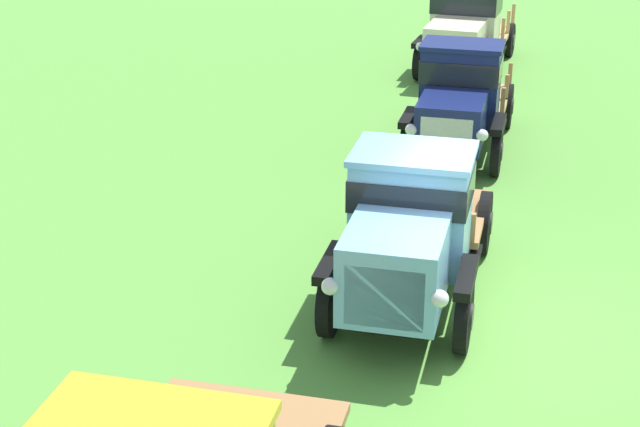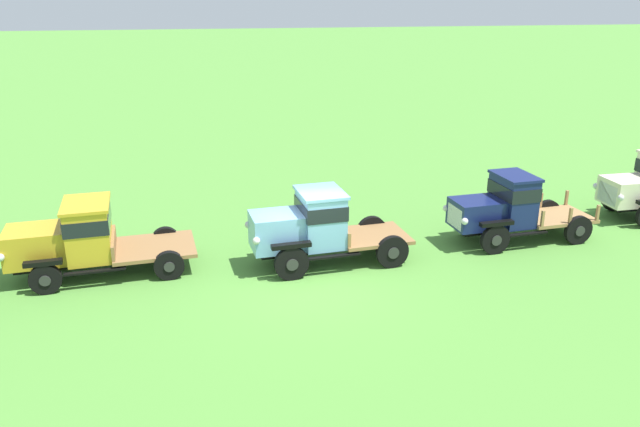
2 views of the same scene
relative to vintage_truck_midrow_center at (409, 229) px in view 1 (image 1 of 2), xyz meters
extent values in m
plane|color=#518E38|center=(-0.22, -1.11, -1.13)|extent=(240.00, 240.00, 0.00)
cylinder|color=black|center=(-0.76, -0.88, -0.68)|extent=(0.93, 0.24, 0.92)
cylinder|color=#2D2D2D|center=(-0.75, -0.98, -0.68)|extent=(0.32, 0.06, 0.32)
cylinder|color=black|center=(-0.90, 0.75, -0.68)|extent=(0.93, 0.24, 0.92)
cylinder|color=#2D2D2D|center=(-0.90, 0.84, -0.68)|extent=(0.32, 0.06, 0.32)
cylinder|color=black|center=(2.06, -0.65, -0.68)|extent=(0.93, 0.24, 0.92)
cylinder|color=#2D2D2D|center=(2.07, -0.74, -0.68)|extent=(0.32, 0.06, 0.32)
cylinder|color=black|center=(1.93, 0.98, -0.68)|extent=(0.93, 0.24, 0.92)
cylinder|color=#2D2D2D|center=(1.92, 1.07, -0.68)|extent=(0.32, 0.06, 0.32)
cube|color=black|center=(0.48, 0.04, -0.59)|extent=(4.11, 1.23, 0.12)
cube|color=#70A3D1|center=(-1.03, -0.09, -0.04)|extent=(1.46, 1.25, 0.98)
cube|color=silver|center=(-1.69, -0.14, -0.09)|extent=(0.13, 0.90, 0.73)
sphere|color=silver|center=(-1.65, -0.75, -0.02)|extent=(0.20, 0.20, 0.20)
sphere|color=silver|center=(-1.75, 0.47, -0.02)|extent=(0.20, 0.20, 0.20)
cube|color=black|center=(-0.76, -0.88, -0.17)|extent=(1.07, 0.29, 0.12)
cube|color=black|center=(-0.90, 0.75, -0.17)|extent=(1.07, 0.29, 0.12)
cube|color=#70A3D1|center=(0.19, 0.02, 0.19)|extent=(1.21, 1.52, 1.44)
cube|color=black|center=(0.19, 0.02, 0.51)|extent=(1.25, 1.56, 0.40)
cube|color=#70A3D1|center=(0.19, 0.02, 0.94)|extent=(1.32, 1.60, 0.08)
cube|color=black|center=(0.37, -0.77, -0.61)|extent=(1.53, 0.27, 0.05)
cube|color=black|center=(0.24, 0.82, -0.61)|extent=(1.53, 0.27, 0.05)
cube|color=olive|center=(1.71, 0.14, -0.48)|extent=(2.07, 1.82, 0.10)
cube|color=olive|center=(0.78, 0.06, -0.25)|extent=(0.21, 1.55, 0.44)
cylinder|color=black|center=(5.25, -0.32, -0.69)|extent=(0.90, 0.22, 0.89)
cylinder|color=#2D2D2D|center=(5.26, -0.41, -0.69)|extent=(0.31, 0.05, 0.31)
cylinder|color=black|center=(5.14, 1.25, -0.69)|extent=(0.90, 0.22, 0.89)
cylinder|color=#2D2D2D|center=(5.13, 1.34, -0.69)|extent=(0.31, 0.05, 0.31)
cylinder|color=black|center=(8.04, -0.11, -0.69)|extent=(0.90, 0.22, 0.89)
cylinder|color=#2D2D2D|center=(8.04, -0.20, -0.69)|extent=(0.31, 0.05, 0.31)
cylinder|color=black|center=(7.92, 1.46, -0.69)|extent=(0.90, 0.22, 0.89)
cylinder|color=#2D2D2D|center=(7.91, 1.55, -0.69)|extent=(0.31, 0.05, 0.31)
cube|color=black|center=(6.49, 0.56, -0.61)|extent=(4.15, 1.17, 0.12)
cube|color=#141E51|center=(4.98, 0.45, -0.13)|extent=(1.51, 1.21, 0.83)
cube|color=silver|center=(4.30, 0.40, -0.18)|extent=(0.13, 0.87, 0.62)
sphere|color=silver|center=(4.33, -0.19, -0.11)|extent=(0.20, 0.20, 0.20)
sphere|color=silver|center=(4.24, 0.98, -0.11)|extent=(0.20, 0.20, 0.20)
cube|color=black|center=(5.25, -0.32, -0.20)|extent=(1.03, 0.28, 0.12)
cube|color=black|center=(5.14, 1.25, -0.20)|extent=(1.03, 0.28, 0.12)
cube|color=#141E51|center=(6.15, 0.54, 0.17)|extent=(1.02, 1.45, 1.43)
cube|color=black|center=(6.15, 0.54, 0.49)|extent=(1.06, 1.48, 0.40)
cube|color=#141E51|center=(6.15, 0.54, 0.92)|extent=(1.12, 1.52, 0.08)
cube|color=black|center=(6.30, -0.22, -0.63)|extent=(1.29, 0.24, 0.05)
cube|color=black|center=(6.19, 1.31, -0.63)|extent=(1.29, 0.24, 0.05)
cube|color=#9E7547|center=(7.66, 0.65, -0.50)|extent=(2.22, 1.73, 0.10)
cube|color=#9E7547|center=(6.77, -0.16, -0.21)|extent=(0.09, 0.09, 0.48)
cube|color=#9E7547|center=(6.66, 1.33, -0.21)|extent=(0.09, 0.09, 0.48)
cube|color=#9E7547|center=(7.72, -0.09, -0.21)|extent=(0.09, 0.09, 0.48)
cube|color=#9E7547|center=(7.60, 1.40, -0.21)|extent=(0.09, 0.09, 0.48)
cube|color=#9E7547|center=(8.66, -0.02, -0.21)|extent=(0.09, 0.09, 0.48)
cube|color=#9E7547|center=(8.55, 1.47, -0.21)|extent=(0.09, 0.09, 0.48)
cylinder|color=black|center=(11.02, 0.68, -0.71)|extent=(0.85, 0.16, 0.85)
cylinder|color=#2D2D2D|center=(11.02, 0.59, -0.71)|extent=(0.30, 0.03, 0.30)
cylinder|color=black|center=(11.01, 2.40, -0.71)|extent=(0.85, 0.16, 0.85)
cylinder|color=#2D2D2D|center=(11.01, 2.49, -0.71)|extent=(0.30, 0.03, 0.30)
cylinder|color=black|center=(13.90, 0.70, -0.71)|extent=(0.85, 0.16, 0.85)
cylinder|color=#2D2D2D|center=(13.90, 0.61, -0.71)|extent=(0.30, 0.03, 0.30)
cylinder|color=black|center=(13.89, 2.42, -0.71)|extent=(0.85, 0.16, 0.85)
cylinder|color=#2D2D2D|center=(13.89, 2.51, -0.71)|extent=(0.30, 0.03, 0.30)
cube|color=black|center=(12.33, 1.55, -0.63)|extent=(4.21, 0.98, 0.12)
cube|color=beige|center=(10.79, 1.54, -0.14)|extent=(1.50, 1.22, 0.86)
cube|color=silver|center=(10.07, 1.53, -0.18)|extent=(0.07, 0.95, 0.64)
sphere|color=silver|center=(10.07, 0.88, -0.12)|extent=(0.20, 0.20, 0.20)
sphere|color=silver|center=(10.06, 2.18, -0.12)|extent=(0.20, 0.20, 0.20)
cube|color=black|center=(11.02, 0.68, -0.24)|extent=(0.98, 0.21, 0.12)
cube|color=black|center=(11.01, 2.40, -0.24)|extent=(0.98, 0.21, 0.12)
cube|color=beige|center=(12.05, 1.55, 0.19)|extent=(1.04, 1.52, 1.52)
cube|color=black|center=(12.05, 1.55, 0.53)|extent=(1.08, 1.56, 0.43)
cube|color=black|center=(12.16, 0.70, -0.65)|extent=(1.44, 0.15, 0.05)
cube|color=black|center=(12.15, 2.39, -0.65)|extent=(1.44, 0.15, 0.05)
cube|color=tan|center=(13.59, 1.56, -0.52)|extent=(2.06, 1.74, 0.10)
cube|color=tan|center=(12.68, 0.73, -0.19)|extent=(0.08, 0.08, 0.56)
cube|color=tan|center=(12.66, 2.37, -0.19)|extent=(0.08, 0.08, 0.56)
cube|color=tan|center=(13.60, 0.74, -0.19)|extent=(0.08, 0.08, 0.56)
cube|color=tan|center=(13.58, 2.38, -0.19)|extent=(0.08, 0.08, 0.56)
cube|color=tan|center=(14.52, 0.75, -0.19)|extent=(0.08, 0.08, 0.56)
cube|color=tan|center=(14.50, 2.39, -0.19)|extent=(0.08, 0.08, 0.56)
camera|label=1|loc=(-10.99, -2.49, 5.01)|focal=55.00mm
camera|label=2|loc=(-2.92, -15.67, 6.04)|focal=35.00mm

